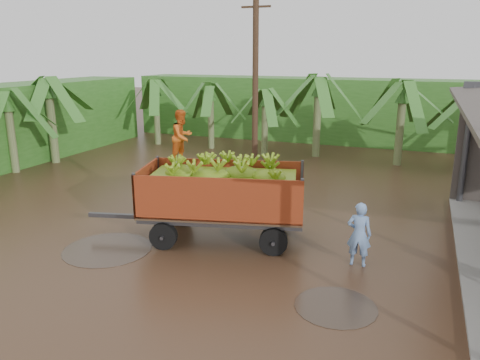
% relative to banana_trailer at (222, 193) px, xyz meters
% --- Properties ---
extents(ground, '(100.00, 100.00, 0.00)m').
position_rel_banana_trailer_xyz_m(ground, '(1.03, 0.21, -1.32)').
color(ground, black).
rests_on(ground, ground).
extents(hedge_north, '(22.00, 3.00, 3.60)m').
position_rel_banana_trailer_xyz_m(hedge_north, '(-0.97, 16.21, 0.48)').
color(hedge_north, '#2D661E').
rests_on(hedge_north, ground).
extents(banana_trailer, '(6.15, 3.10, 3.51)m').
position_rel_banana_trailer_xyz_m(banana_trailer, '(0.00, 0.00, 0.00)').
color(banana_trailer, '#BD3D1B').
rests_on(banana_trailer, ground).
extents(man_blue, '(0.59, 0.39, 1.60)m').
position_rel_banana_trailer_xyz_m(man_blue, '(3.73, -0.36, -0.52)').
color(man_blue, '#6F93CA').
rests_on(man_blue, ground).
extents(utility_pole, '(1.20, 0.24, 7.27)m').
position_rel_banana_trailer_xyz_m(utility_pole, '(-1.55, 6.99, 2.37)').
color(utility_pole, '#47301E').
rests_on(utility_pole, ground).
extents(banana_plants, '(25.12, 21.02, 4.11)m').
position_rel_banana_trailer_xyz_m(banana_plants, '(-3.85, 6.92, 0.55)').
color(banana_plants, '#2D661E').
rests_on(banana_plants, ground).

